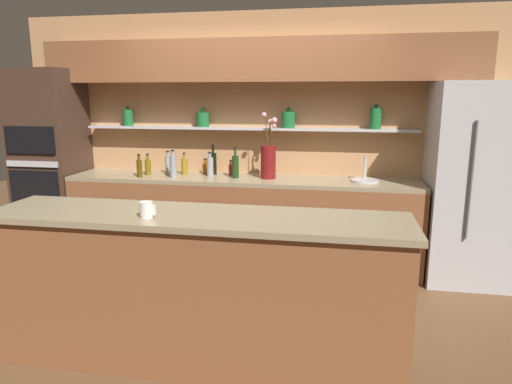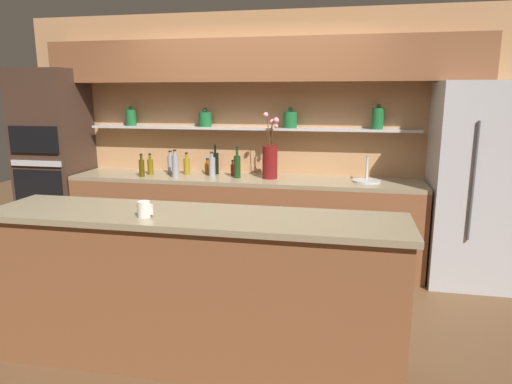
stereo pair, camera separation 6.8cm
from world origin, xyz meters
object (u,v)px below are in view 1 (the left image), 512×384
Objects in this scene: refrigerator at (477,184)px; bottle_spirit_6 at (168,164)px; bottle_oil_4 at (184,166)px; bottle_spirit_8 at (173,166)px; bottle_wine_2 at (235,166)px; bottle_wine_5 at (213,163)px; flower_vase at (268,159)px; sink_fixture at (365,179)px; oven_tower at (51,163)px; bottle_spirit_9 at (210,166)px; bottle_oil_7 at (139,168)px; coffee_mug at (146,210)px; bottle_oil_3 at (148,167)px; bottle_sauce_1 at (231,169)px; bottle_sauce_0 at (205,168)px.

bottle_spirit_6 is (-3.09, 0.12, 0.09)m from refrigerator.
bottle_oil_4 is at bearing -1.22° from bottle_spirit_6.
bottle_spirit_8 is at bearing -57.39° from bottle_spirit_6.
bottle_wine_2 and bottle_wine_5 have the same top height.
bottle_wine_5 is (-0.62, 0.15, -0.08)m from flower_vase.
sink_fixture is at bearing 177.24° from refrigerator.
bottle_spirit_9 is (1.82, 0.02, 0.01)m from oven_tower.
bottle_oil_7 is 2.04m from coffee_mug.
coffee_mug is (0.67, -2.08, 0.05)m from bottle_spirit_6.
flower_vase is 1.30m from bottle_oil_3.
bottle_wine_2 is at bearing -10.27° from bottle_oil_4.
bottle_oil_7 is at bearing -163.67° from bottle_sauce_1.
flower_vase reaches higher than coffee_mug.
bottle_sauce_0 is 0.31m from bottle_sauce_1.
bottle_oil_3 is 0.94× the size of bottle_oil_7.
sink_fixture reaches higher than bottle_spirit_6.
bottle_sauce_1 is at bearing 3.21° from bottle_oil_4.
coffee_mug is (0.53, -1.86, 0.03)m from bottle_spirit_8.
bottle_oil_3 is at bearing -179.40° from sink_fixture.
bottle_wine_5 is 0.77m from bottle_oil_7.
sink_fixture reaches higher than coffee_mug.
bottle_oil_3 is (-0.88, -0.12, 0.02)m from bottle_sauce_1.
bottle_spirit_6 is 1.04× the size of bottle_oil_7.
oven_tower is at bearing -174.22° from bottle_sauce_0.
refrigerator is 2.71m from bottle_sauce_0.
oven_tower is 1.34m from bottle_spirit_6.
refrigerator is 2.95m from bottle_spirit_8.
bottle_oil_4 is at bearing 169.73° from bottle_wine_2.
sink_fixture is at bearing 55.07° from coffee_mug.
bottle_wine_5 is 3.21× the size of coffee_mug.
sink_fixture is (0.96, -0.00, -0.17)m from flower_vase.
bottle_oil_4 is at bearing -164.92° from bottle_wine_5.
oven_tower is 3.04× the size of flower_vase.
flower_vase reaches higher than bottle_sauce_0.
oven_tower is 1.15m from bottle_oil_3.
oven_tower is at bearing -176.26° from bottle_spirit_6.
coffee_mug is at bearing -141.12° from refrigerator.
flower_vase is 1.11m from bottle_spirit_6.
bottle_oil_4 is at bearing 177.64° from refrigerator.
bottle_spirit_8 reaches higher than bottle_sauce_1.
oven_tower is at bearing -179.34° from bottle_spirit_9.
bottle_oil_4 is at bearing 77.31° from bottle_spirit_8.
bottle_spirit_8 is at bearing 105.88° from coffee_mug.
bottle_sauce_1 is at bearing 89.38° from coffee_mug.
bottle_spirit_8 reaches higher than bottle_sauce_0.
sink_fixture is 1.13× the size of bottle_oil_7.
sink_fixture is 0.84× the size of bottle_wine_5.
oven_tower is 20.37× the size of coffee_mug.
bottle_oil_4 is (0.37, 0.09, 0.00)m from bottle_oil_3.
oven_tower is 2.44m from flower_vase.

